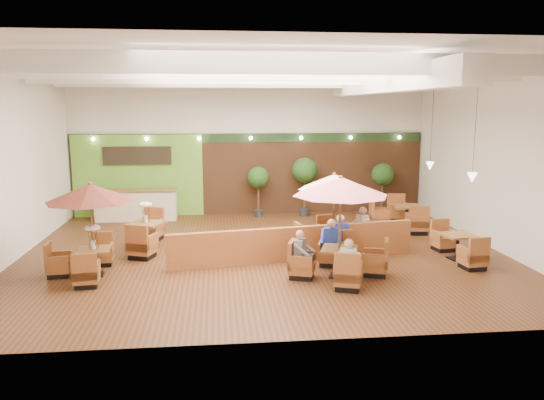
{
  "coord_description": "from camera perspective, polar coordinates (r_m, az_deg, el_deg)",
  "views": [
    {
      "loc": [
        -1.32,
        -15.09,
        4.27
      ],
      "look_at": [
        0.3,
        0.5,
        1.5
      ],
      "focal_mm": 35.0,
      "sensor_mm": 36.0,
      "label": 1
    }
  ],
  "objects": [
    {
      "name": "table_5",
      "position": [
        19.48,
        13.47,
        -1.79
      ],
      "size": [
        1.89,
        2.76,
        1.01
      ],
      "rotation": [
        0.0,
        0.0,
        -0.14
      ],
      "color": "brown",
      "rests_on": "ground"
    },
    {
      "name": "diner_2",
      "position": [
        13.34,
        3.23,
        -5.3
      ],
      "size": [
        0.41,
        0.43,
        0.77
      ],
      "rotation": [
        0.0,
        0.0,
        4.26
      ],
      "color": "slate",
      "rests_on": "ground"
    },
    {
      "name": "diner_3",
      "position": [
        15.26,
        7.29,
        -3.36
      ],
      "size": [
        0.4,
        0.33,
        0.8
      ],
      "rotation": [
        0.0,
        0.0,
        0.06
      ],
      "color": "#273CA9",
      "rests_on": "ground"
    },
    {
      "name": "diner_1",
      "position": [
        14.41,
        6.38,
        -4.11
      ],
      "size": [
        0.45,
        0.4,
        0.82
      ],
      "rotation": [
        0.0,
        0.0,
        2.85
      ],
      "color": "#273CA9",
      "rests_on": "ground"
    },
    {
      "name": "table_2",
      "position": [
        15.91,
        6.66,
        0.37
      ],
      "size": [
        2.36,
        2.36,
        2.35
      ],
      "rotation": [
        0.0,
        0.0,
        0.18
      ],
      "color": "brown",
      "rests_on": "ground"
    },
    {
      "name": "table_3",
      "position": [
        16.53,
        -13.35,
        -3.42
      ],
      "size": [
        1.19,
        2.94,
        1.6
      ],
      "rotation": [
        0.0,
        0.0,
        -0.35
      ],
      "color": "brown",
      "rests_on": "ground"
    },
    {
      "name": "topiary_0",
      "position": [
        20.64,
        -1.49,
        2.22
      ],
      "size": [
        0.85,
        0.85,
        1.97
      ],
      "color": "black",
      "rests_on": "ground"
    },
    {
      "name": "table_0",
      "position": [
        14.07,
        -19.07,
        -0.9
      ],
      "size": [
        2.32,
        2.4,
        2.43
      ],
      "rotation": [
        0.0,
        0.0,
        0.1
      ],
      "color": "brown",
      "rests_on": "ground"
    },
    {
      "name": "topiary_2",
      "position": [
        21.6,
        11.82,
        2.51
      ],
      "size": [
        0.88,
        0.88,
        2.05
      ],
      "color": "black",
      "rests_on": "ground"
    },
    {
      "name": "booth_divider",
      "position": [
        14.83,
        2.46,
        -4.75
      ],
      "size": [
        7.03,
        1.33,
        0.98
      ],
      "primitive_type": "cube",
      "rotation": [
        0.0,
        0.0,
        0.16
      ],
      "color": "brown",
      "rests_on": "ground"
    },
    {
      "name": "service_counter",
      "position": [
        20.76,
        -14.37,
        -0.52
      ],
      "size": [
        3.0,
        0.75,
        1.18
      ],
      "color": "beige",
      "rests_on": "ground"
    },
    {
      "name": "topiary_1",
      "position": [
        20.83,
        3.54,
        2.96
      ],
      "size": [
        0.99,
        0.99,
        2.3
      ],
      "color": "black",
      "rests_on": "ground"
    },
    {
      "name": "table_4",
      "position": [
        15.92,
        19.32,
        -4.81
      ],
      "size": [
        0.93,
        2.52,
        0.92
      ],
      "rotation": [
        0.0,
        0.0,
        0.14
      ],
      "color": "brown",
      "rests_on": "ground"
    },
    {
      "name": "table_1",
      "position": [
        13.29,
        7.33,
        -0.88
      ],
      "size": [
        2.69,
        2.69,
        2.6
      ],
      "rotation": [
        0.0,
        0.0,
        -0.32
      ],
      "color": "brown",
      "rests_on": "ground"
    },
    {
      "name": "diner_0",
      "position": [
        12.63,
        8.21,
        -6.26
      ],
      "size": [
        0.42,
        0.37,
        0.78
      ],
      "rotation": [
        0.0,
        0.0,
        -0.25
      ],
      "color": "silver",
      "rests_on": "ground"
    },
    {
      "name": "room",
      "position": [
        16.39,
        -0.44,
        7.78
      ],
      "size": [
        14.04,
        14.0,
        5.52
      ],
      "color": "#381E0F",
      "rests_on": "ground"
    },
    {
      "name": "diner_4",
      "position": [
        16.28,
        9.54,
        -2.53
      ],
      "size": [
        0.39,
        0.44,
        0.84
      ],
      "rotation": [
        0.0,
        0.0,
        1.77
      ],
      "color": "silver",
      "rests_on": "ground"
    }
  ]
}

